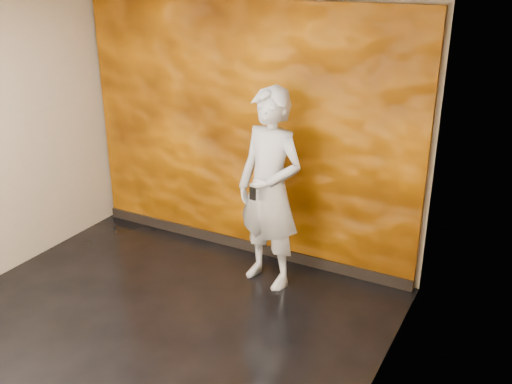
{
  "coord_description": "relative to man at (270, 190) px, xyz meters",
  "views": [
    {
      "loc": [
        2.89,
        -3.2,
        3.09
      ],
      "look_at": [
        0.62,
        1.06,
        1.14
      ],
      "focal_mm": 40.0,
      "sensor_mm": 36.0,
      "label": 1
    }
  ],
  "objects": [
    {
      "name": "room",
      "position": [
        -0.57,
        -1.44,
        0.38
      ],
      "size": [
        4.02,
        4.02,
        2.81
      ],
      "color": "black",
      "rests_on": "ground"
    },
    {
      "name": "man",
      "position": [
        0.0,
        0.0,
        0.0
      ],
      "size": [
        0.83,
        0.64,
        2.03
      ],
      "primitive_type": "imported",
      "rotation": [
        0.0,
        0.0,
        -0.23
      ],
      "color": "#9BA1A9",
      "rests_on": "ground"
    },
    {
      "name": "feature_wall",
      "position": [
        -0.57,
        0.52,
        0.36
      ],
      "size": [
        3.9,
        0.06,
        2.75
      ],
      "primitive_type": "cube",
      "color": "#C36B01",
      "rests_on": "ground"
    },
    {
      "name": "baseboard",
      "position": [
        -0.57,
        0.48,
        -0.96
      ],
      "size": [
        3.9,
        0.04,
        0.12
      ],
      "primitive_type": "cube",
      "color": "black",
      "rests_on": "ground"
    },
    {
      "name": "phone",
      "position": [
        -0.05,
        -0.26,
        0.04
      ],
      "size": [
        0.07,
        0.02,
        0.13
      ],
      "primitive_type": "cube",
      "rotation": [
        0.0,
        0.0,
        -0.1
      ],
      "color": "black",
      "rests_on": "man"
    }
  ]
}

